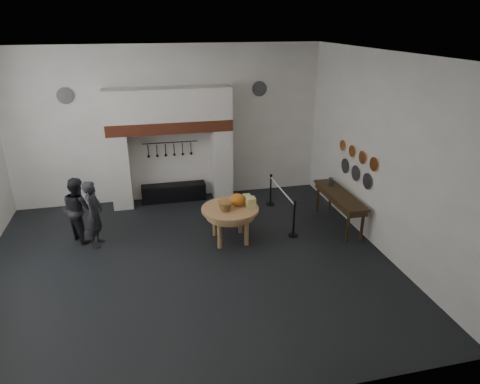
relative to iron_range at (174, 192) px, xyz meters
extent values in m
cube|color=black|center=(0.00, -3.72, -0.25)|extent=(9.00, 8.00, 0.02)
cube|color=silver|center=(0.00, -3.72, 4.25)|extent=(9.00, 8.00, 0.02)
cube|color=white|center=(0.00, 0.28, 2.00)|extent=(9.00, 0.02, 4.50)
cube|color=white|center=(0.00, -7.72, 2.00)|extent=(9.00, 0.02, 4.50)
cube|color=white|center=(4.50, -3.72, 2.00)|extent=(0.02, 8.00, 4.50)
cube|color=silver|center=(-1.48, -0.07, 0.82)|extent=(0.55, 0.70, 2.15)
cube|color=silver|center=(1.48, -0.07, 0.82)|extent=(0.55, 0.70, 2.15)
cube|color=#9E442B|center=(0.00, -0.07, 2.06)|extent=(3.50, 0.72, 0.32)
cube|color=silver|center=(0.00, -0.07, 2.67)|extent=(3.50, 0.70, 0.90)
cube|color=black|center=(0.00, 0.00, 0.00)|extent=(1.90, 0.45, 0.50)
cylinder|color=black|center=(0.00, 0.20, 1.50)|extent=(1.60, 0.02, 0.02)
cylinder|color=tan|center=(1.14, -2.85, 0.59)|extent=(1.58, 1.58, 0.07)
ellipsoid|color=orange|center=(1.34, -2.75, 0.78)|extent=(0.36, 0.36, 0.31)
cube|color=#E3D888|center=(1.64, -2.90, 0.74)|extent=(0.22, 0.22, 0.24)
cube|color=#E4DF88|center=(1.62, -2.60, 0.72)|extent=(0.18, 0.18, 0.20)
cone|color=olive|center=(0.99, -3.00, 0.73)|extent=(0.36, 0.36, 0.22)
ellipsoid|color=#AD7A3D|center=(1.04, -2.50, 0.69)|extent=(0.31, 0.18, 0.13)
imported|color=black|center=(-2.05, -2.34, 0.57)|extent=(0.51, 0.67, 1.65)
imported|color=black|center=(-2.45, -1.94, 0.56)|extent=(0.96, 1.00, 1.62)
cube|color=#352413|center=(4.10, -2.68, 0.62)|extent=(0.55, 2.20, 0.06)
cylinder|color=#494A4E|center=(4.10, -2.08, 0.76)|extent=(0.12, 0.12, 0.22)
cylinder|color=#C6662D|center=(4.46, -3.52, 1.70)|extent=(0.03, 0.34, 0.34)
cylinder|color=#C6662D|center=(4.46, -2.97, 1.70)|extent=(0.03, 0.32, 0.32)
cylinder|color=#C6662D|center=(4.46, -2.42, 1.70)|extent=(0.03, 0.30, 0.30)
cylinder|color=#C6662D|center=(4.46, -1.87, 1.70)|extent=(0.03, 0.28, 0.28)
cylinder|color=#4C4C51|center=(4.46, -3.32, 1.20)|extent=(0.03, 0.40, 0.40)
cylinder|color=#4C4C51|center=(4.46, -2.72, 1.20)|extent=(0.03, 0.40, 0.40)
cylinder|color=#4C4C51|center=(4.46, -2.12, 1.20)|extent=(0.03, 0.40, 0.40)
cylinder|color=#4C4C51|center=(-2.70, 0.24, 2.95)|extent=(0.44, 0.03, 0.44)
cylinder|color=#4C4C51|center=(2.70, 0.24, 2.95)|extent=(0.44, 0.03, 0.44)
cylinder|color=black|center=(2.74, -3.00, 0.20)|extent=(0.05, 0.05, 0.90)
cylinder|color=black|center=(2.74, -1.00, 0.20)|extent=(0.05, 0.05, 0.90)
cylinder|color=white|center=(2.74, -2.00, 0.60)|extent=(0.04, 2.00, 0.04)
camera|label=1|loc=(-0.77, -12.08, 4.89)|focal=32.00mm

